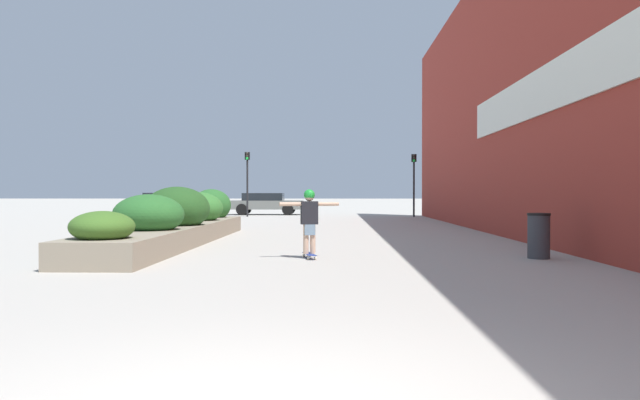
% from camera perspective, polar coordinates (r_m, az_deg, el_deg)
% --- Properties ---
extents(building_wall_right, '(0.67, 39.54, 9.51)m').
position_cam_1_polar(building_wall_right, '(19.28, 18.48, 10.67)').
color(building_wall_right, maroon).
rests_on(building_wall_right, ground_plane).
extents(planter_box, '(1.83, 12.42, 1.56)m').
position_cam_1_polar(planter_box, '(17.83, -12.75, -1.84)').
color(planter_box, gray).
rests_on(planter_box, ground_plane).
extents(skateboard, '(0.34, 0.81, 0.10)m').
position_cam_1_polar(skateboard, '(13.24, -0.98, -5.04)').
color(skateboard, navy).
rests_on(skateboard, ground_plane).
extents(skateboarder, '(1.26, 0.36, 1.36)m').
position_cam_1_polar(skateboarder, '(13.18, -0.98, -1.35)').
color(skateboarder, tan).
rests_on(skateboarder, skateboard).
extents(trash_bin, '(0.48, 0.48, 0.96)m').
position_cam_1_polar(trash_bin, '(13.96, 19.37, -3.10)').
color(trash_bin, '#38383D').
rests_on(trash_bin, ground_plane).
extents(car_leftmost, '(3.99, 2.03, 1.40)m').
position_cam_1_polar(car_leftmost, '(41.17, -14.28, -0.25)').
color(car_leftmost, maroon).
rests_on(car_leftmost, ground_plane).
extents(car_center_left, '(4.67, 2.06, 1.47)m').
position_cam_1_polar(car_center_left, '(45.34, 16.30, -0.15)').
color(car_center_left, navy).
rests_on(car_center_left, ground_plane).
extents(car_center_right, '(4.64, 2.02, 1.38)m').
position_cam_1_polar(car_center_right, '(39.85, -5.00, -0.26)').
color(car_center_right, slate).
rests_on(car_center_right, ground_plane).
extents(traffic_light_left, '(0.28, 0.30, 3.78)m').
position_cam_1_polar(traffic_light_left, '(36.67, -6.67, 2.46)').
color(traffic_light_left, black).
rests_on(traffic_light_left, ground_plane).
extents(traffic_light_right, '(0.28, 0.30, 3.63)m').
position_cam_1_polar(traffic_light_right, '(36.39, 8.58, 2.33)').
color(traffic_light_right, black).
rests_on(traffic_light_right, ground_plane).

